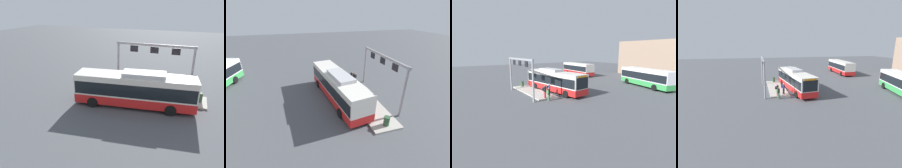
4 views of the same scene
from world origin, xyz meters
The scene contains 9 objects.
ground_plane centered at (0.00, 0.00, 0.00)m, with size 120.00×120.00×0.00m, color #4C4F54.
platform_curb centered at (-1.66, -2.87, 0.08)m, with size 10.00×2.80×0.16m, color #B2ADA3.
bus_main centered at (-0.01, 0.00, 1.81)m, with size 11.43×4.00×3.46m.
bus_background_left centered at (-12.68, 14.69, 1.78)m, with size 10.36×3.19×3.10m.
person_boarding centered at (2.92, -3.27, 1.05)m, with size 0.46×0.59×1.67m.
person_waiting_near centered at (3.85, -3.25, 0.89)m, with size 0.54×0.61×1.67m.
person_waiting_mid centered at (2.29, -2.31, 1.05)m, with size 0.43×0.58×1.67m.
platform_sign_gantry centered at (-0.76, -5.05, 3.72)m, with size 8.74×0.24×5.20m.
trash_bin centered at (-5.93, -2.91, 0.61)m, with size 0.52×0.52×0.90m, color #2D5133.
Camera 4 is at (25.49, -5.97, 7.59)m, focal length 26.57 mm.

